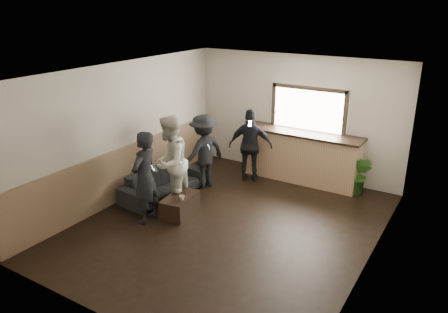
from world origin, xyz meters
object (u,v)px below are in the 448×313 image
Objects in this scene: bar_counter at (302,153)px; cup_a at (178,191)px; potted_plant at (359,175)px; person_d at (251,146)px; coffee_table at (180,205)px; sofa at (164,183)px; person_c at (204,151)px; person_a at (145,178)px; person_b at (170,162)px; cup_b at (182,198)px.

cup_a is at bearing -118.32° from bar_counter.
potted_plant is 0.51× the size of person_d.
bar_counter is 3.26× the size of coffee_table.
sofa reaches higher than cup_a.
person_c is 0.98× the size of person_d.
sofa is 1.10m from person_c.
bar_counter is 3.09m from cup_a.
person_c is at bearing -21.07° from sofa.
person_a is (0.45, -1.05, 0.59)m from sofa.
person_b is at bearing 152.00° from coffee_table.
sofa is 1.29m from person_a.
cup_b is 0.11× the size of potted_plant.
person_b is at bearing 16.13° from person_c.
person_a is 1.91m from person_c.
sofa is 2.24× the size of potted_plant.
person_b is 1.14× the size of person_c.
person_b is 2.13m from person_d.
person_d is at bearing 155.84° from person_c.
person_b is (-0.35, 0.19, 0.75)m from coffee_table.
person_c is at bearing 108.48° from cup_b.
potted_plant is at bearing 171.06° from person_d.
cup_a is at bearing 141.30° from cup_b.
sofa is 1.10× the size of person_a.
person_c reaches higher than cup_a.
cup_a is 1.33m from person_c.
bar_counter is at bearing 176.43° from potted_plant.
cup_b is at bearing 126.86° from person_a.
person_b is (-1.69, -2.63, 0.29)m from bar_counter.
person_c is (0.45, 0.85, 0.54)m from sofa.
sofa is 0.95m from coffee_table.
person_c is at bearing 104.52° from coffee_table.
cup_b is 0.77m from person_b.
coffee_table is 2.31m from person_d.
person_d is (0.71, 2.00, -0.10)m from person_b.
cup_b is at bearing -37.76° from coffee_table.
person_a is 1.07× the size of person_c.
bar_counter is at bearing 61.68° from cup_a.
coffee_table is at bearing -115.36° from bar_counter.
potted_plant is at bearing -50.58° from sofa.
potted_plant reaches higher than coffee_table.
bar_counter is 3.17m from sofa.
bar_counter is 1.62× the size of person_d.
person_b reaches higher than coffee_table.
person_c is at bearing 166.50° from person_b.
person_a reaches higher than sofa.
bar_counter is 1.65× the size of person_c.
person_d reaches higher than coffee_table.
coffee_table is 0.29m from cup_b.
bar_counter is at bearing 67.71° from cup_b.
person_d is at bearing 146.99° from person_b.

